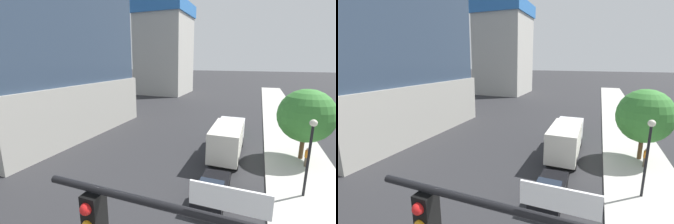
# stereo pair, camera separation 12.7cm
# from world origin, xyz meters

# --- Properties ---
(sidewalk) EXTENTS (5.35, 120.00, 0.15)m
(sidewalk) POSITION_xyz_m (8.27, 20.00, 0.07)
(sidewalk) COLOR #B2AFA8
(sidewalk) RESTS_ON ground
(construction_building) EXTENTS (12.91, 17.60, 32.50)m
(construction_building) POSITION_xyz_m (-19.26, 58.15, 12.75)
(construction_building) COLOR #B2AFA8
(construction_building) RESTS_ON ground
(street_lamp) EXTENTS (0.44, 0.44, 5.13)m
(street_lamp) POSITION_xyz_m (7.83, 15.87, 3.56)
(street_lamp) COLOR black
(street_lamp) RESTS_ON sidewalk
(street_tree) EXTENTS (4.64, 4.64, 6.26)m
(street_tree) POSITION_xyz_m (8.57, 22.40, 4.09)
(street_tree) COLOR brown
(street_tree) RESTS_ON sidewalk
(car_black) EXTENTS (1.81, 4.50, 1.40)m
(car_black) POSITION_xyz_m (2.31, 13.42, 0.70)
(car_black) COLOR black
(car_black) RESTS_ON ground
(car_green) EXTENTS (1.90, 4.38, 1.46)m
(car_green) POSITION_xyz_m (2.31, 28.05, 0.73)
(car_green) COLOR #1E6638
(car_green) RESTS_ON ground
(box_truck) EXTENTS (2.44, 7.91, 3.19)m
(box_truck) POSITION_xyz_m (2.31, 20.76, 1.83)
(box_truck) COLOR silver
(box_truck) RESTS_ON ground
(pedestrian_orange_shirt) EXTENTS (0.34, 0.34, 1.61)m
(pedestrian_orange_shirt) POSITION_xyz_m (8.73, 20.73, 0.97)
(pedestrian_orange_shirt) COLOR brown
(pedestrian_orange_shirt) RESTS_ON sidewalk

